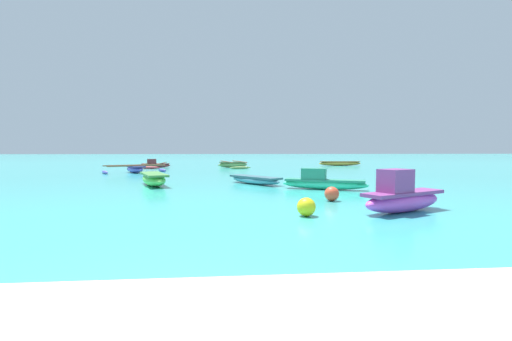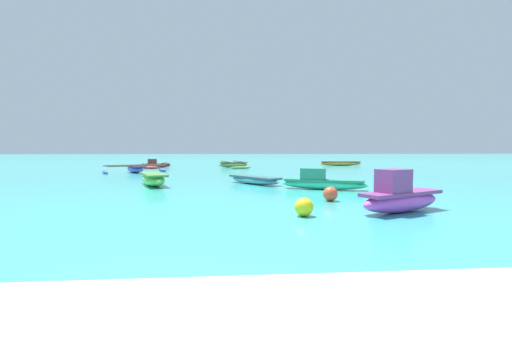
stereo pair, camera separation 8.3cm
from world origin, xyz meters
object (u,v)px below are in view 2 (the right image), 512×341
object	(u,v)px
moored_boat_4	(322,182)
moored_boat_7	(135,169)
moored_boat_1	(254,180)
moored_boat_3	(341,163)
moored_boat_5	(233,165)
moored_boat_6	(153,179)
mooring_buoy_1	(330,194)
moored_boat_2	(156,165)
moored_boat_0	(400,197)
mooring_buoy_0	(304,207)

from	to	relation	value
moored_boat_4	moored_boat_7	world-z (taller)	moored_boat_4
moored_boat_1	moored_boat_3	world-z (taller)	moored_boat_3
moored_boat_4	moored_boat_7	distance (m)	13.51
moored_boat_5	moored_boat_3	bearing A→B (deg)	1.16
moored_boat_3	moored_boat_4	world-z (taller)	moored_boat_4
moored_boat_3	moored_boat_6	bearing A→B (deg)	-128.60
moored_boat_3	mooring_buoy_1	world-z (taller)	moored_boat_3
moored_boat_2	mooring_buoy_1	world-z (taller)	moored_boat_2
moored_boat_3	mooring_buoy_1	bearing A→B (deg)	-108.90
moored_boat_1	moored_boat_4	xyz separation A→B (m)	(2.27, -2.14, 0.08)
moored_boat_0	moored_boat_1	bearing A→B (deg)	87.21
moored_boat_3	mooring_buoy_1	size ratio (longest dim) A/B	9.61
moored_boat_1	moored_boat_6	xyz separation A→B (m)	(-4.08, -0.26, 0.09)
moored_boat_4	moored_boat_6	world-z (taller)	moored_boat_4
moored_boat_0	moored_boat_4	world-z (taller)	moored_boat_0
mooring_buoy_1	mooring_buoy_0	bearing A→B (deg)	-120.21
moored_boat_6	moored_boat_7	world-z (taller)	moored_boat_6
moored_boat_2	moored_boat_7	distance (m)	6.43
moored_boat_2	moored_boat_3	world-z (taller)	moored_boat_2
moored_boat_2	moored_boat_3	distance (m)	16.13
mooring_buoy_0	moored_boat_6	bearing A→B (deg)	124.22
moored_boat_4	moored_boat_6	xyz separation A→B (m)	(-6.35, 1.88, 0.01)
moored_boat_5	moored_boat_7	size ratio (longest dim) A/B	1.24
moored_boat_2	moored_boat_5	bearing A→B (deg)	-7.28
moored_boat_0	moored_boat_4	size ratio (longest dim) A/B	0.81
moored_boat_6	mooring_buoy_1	size ratio (longest dim) A/B	7.12
moored_boat_0	moored_boat_6	xyz separation A→B (m)	(-6.90, 6.46, -0.08)
mooring_buoy_1	moored_boat_6	bearing A→B (deg)	141.13
moored_boat_7	moored_boat_1	bearing A→B (deg)	10.70
moored_boat_0	mooring_buoy_1	bearing A→B (deg)	95.95
moored_boat_5	mooring_buoy_1	distance (m)	18.61
moored_boat_4	mooring_buoy_1	xyz separation A→B (m)	(-0.54, -2.81, -0.06)
moored_boat_2	mooring_buoy_1	size ratio (longest dim) A/B	11.35
moored_boat_1	moored_boat_2	distance (m)	15.83
moored_boat_1	moored_boat_4	distance (m)	3.12
moored_boat_5	moored_boat_2	bearing A→B (deg)	160.61
moored_boat_3	moored_boat_5	distance (m)	10.02
moored_boat_1	mooring_buoy_0	size ratio (longest dim) A/B	6.89
moored_boat_1	moored_boat_2	world-z (taller)	moored_boat_2
moored_boat_7	moored_boat_3	bearing A→B (deg)	86.26
moored_boat_1	moored_boat_0	bearing A→B (deg)	-12.47
moored_boat_3	moored_boat_4	xyz separation A→B (m)	(-6.78, -18.11, 0.04)
moored_boat_6	mooring_buoy_0	size ratio (longest dim) A/B	7.13
moored_boat_4	mooring_buoy_0	distance (m)	5.20
moored_boat_0	moored_boat_7	world-z (taller)	moored_boat_0
mooring_buoy_0	mooring_buoy_1	distance (m)	2.41
moored_boat_0	moored_boat_2	bearing A→B (deg)	89.55
moored_boat_1	mooring_buoy_1	xyz separation A→B (m)	(1.73, -4.95, 0.02)
moored_boat_2	moored_boat_6	world-z (taller)	moored_boat_2
mooring_buoy_1	moored_boat_1	bearing A→B (deg)	109.29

